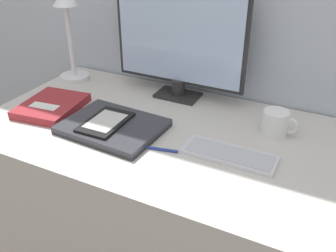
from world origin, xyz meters
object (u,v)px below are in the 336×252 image
Objects in this scene: monitor at (179,42)px; pen at (154,148)px; laptop at (113,127)px; notebook at (52,106)px; coffee_mug at (276,123)px; desk_lamp at (68,28)px; ereader at (106,122)px; keyboard at (230,155)px.

pen is (0.10, -0.38, -0.22)m from monitor.
notebook reaches higher than laptop.
desk_lamp is at bearing 174.95° from coffee_mug.
ereader is at bearing -155.92° from coffee_mug.
coffee_mug is at bearing 14.06° from notebook.
desk_lamp reaches higher than keyboard.
notebook is 0.80m from coffee_mug.
monitor reaches higher than laptop.
desk_lamp is 2.53× the size of pen.
monitor reaches higher than keyboard.
laptop reaches higher than pen.
laptop is 2.87× the size of coffee_mug.
keyboard is 2.40× the size of coffee_mug.
pen is (0.57, -0.34, -0.22)m from desk_lamp.
coffee_mug is 0.78× the size of pen.
desk_lamp is at bearing 143.32° from laptop.
desk_lamp is 0.90m from coffee_mug.
ereader is 0.56m from coffee_mug.
laptop is 0.28m from notebook.
laptop is 1.29× the size of notebook.
notebook is 1.73× the size of pen.
ereader is (-0.42, -0.03, 0.02)m from keyboard.
desk_lamp is at bearing -174.92° from monitor.
notebook is (0.11, -0.27, -0.21)m from desk_lamp.
monitor is at bearing 5.08° from desk_lamp.
coffee_mug is at bearing 40.15° from pen.
notebook is (-0.26, 0.03, -0.02)m from ereader.
keyboard is 0.23m from pen.
keyboard is 0.22m from coffee_mug.
desk_lamp is at bearing 161.13° from keyboard.
monitor reaches higher than pen.
keyboard is 1.87× the size of pen.
coffee_mug reaches higher than pen.
coffee_mug is 0.40m from pen.
pen is (0.46, -0.07, -0.01)m from notebook.
laptop reaches higher than keyboard.
monitor is 0.41m from ereader.
notebook reaches higher than pen.
desk_lamp is at bearing 140.85° from ereader.
keyboard is at bearing 4.61° from ereader.
desk_lamp is 3.24× the size of coffee_mug.
monitor is at bearing 76.24° from laptop.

